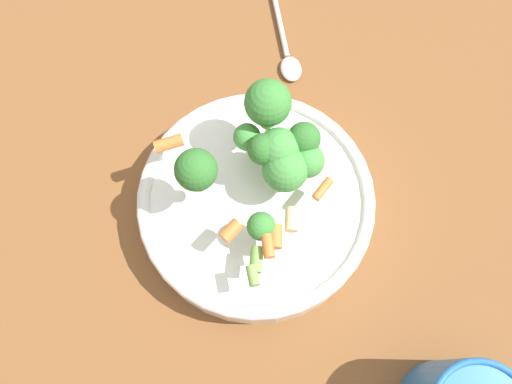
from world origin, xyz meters
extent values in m
plane|color=brown|center=(0.00, 0.00, 0.00)|extent=(3.00, 3.00, 0.00)
cylinder|color=white|center=(0.00, 0.00, 0.02)|extent=(0.25, 0.25, 0.04)
torus|color=white|center=(0.00, 0.00, 0.04)|extent=(0.25, 0.25, 0.01)
cylinder|color=#8CB766|center=(0.02, -0.02, 0.06)|extent=(0.02, 0.02, 0.02)
sphere|color=#479342|center=(0.02, -0.02, 0.09)|extent=(0.05, 0.05, 0.05)
cylinder|color=#8CB766|center=(0.05, -0.04, 0.07)|extent=(0.01, 0.01, 0.02)
sphere|color=#33722D|center=(0.05, -0.04, 0.10)|extent=(0.03, 0.03, 0.03)
cylinder|color=#8CB766|center=(0.04, -0.01, 0.07)|extent=(0.01, 0.01, 0.02)
sphere|color=#479342|center=(0.04, -0.01, 0.09)|extent=(0.04, 0.04, 0.04)
cylinder|color=#8CB766|center=(0.04, 0.02, 0.07)|extent=(0.01, 0.01, 0.01)
sphere|color=#479342|center=(0.04, 0.02, 0.09)|extent=(0.03, 0.03, 0.03)
cylinder|color=#8CB766|center=(-0.01, 0.05, 0.09)|extent=(0.01, 0.01, 0.02)
sphere|color=#33722D|center=(-0.01, 0.05, 0.11)|extent=(0.04, 0.04, 0.04)
cylinder|color=#8CB766|center=(-0.04, -0.01, 0.06)|extent=(0.01, 0.01, 0.01)
sphere|color=#3D8438|center=(-0.04, -0.01, 0.08)|extent=(0.03, 0.03, 0.03)
cylinder|color=#8CB766|center=(0.03, -0.04, 0.06)|extent=(0.01, 0.01, 0.02)
sphere|color=#479342|center=(0.03, -0.04, 0.08)|extent=(0.03, 0.03, 0.03)
cylinder|color=#8CB766|center=(0.03, 0.00, 0.08)|extent=(0.01, 0.01, 0.02)
sphere|color=#33722D|center=(0.03, 0.00, 0.10)|extent=(0.03, 0.03, 0.03)
cylinder|color=#8CB766|center=(0.07, 0.01, 0.09)|extent=(0.02, 0.02, 0.02)
sphere|color=#3D8438|center=(0.07, 0.01, 0.12)|extent=(0.05, 0.05, 0.05)
cylinder|color=orange|center=(-0.05, 0.01, 0.08)|extent=(0.02, 0.02, 0.01)
cylinder|color=orange|center=(-0.06, -0.03, 0.08)|extent=(0.02, 0.02, 0.01)
cylinder|color=#729E4C|center=(0.06, -0.01, 0.07)|extent=(0.02, 0.02, 0.01)
cylinder|color=beige|center=(-0.02, -0.04, 0.07)|extent=(0.03, 0.02, 0.01)
cylinder|color=orange|center=(0.01, -0.06, 0.08)|extent=(0.03, 0.02, 0.01)
cylinder|color=#729E4C|center=(-0.07, -0.02, 0.07)|extent=(0.03, 0.02, 0.01)
cylinder|color=#729E4C|center=(-0.09, -0.02, 0.08)|extent=(0.02, 0.02, 0.01)
cylinder|color=orange|center=(0.03, -0.02, 0.07)|extent=(0.03, 0.02, 0.01)
cylinder|color=orange|center=(0.02, 0.09, 0.08)|extent=(0.03, 0.03, 0.01)
cylinder|color=orange|center=(-0.05, -0.03, 0.08)|extent=(0.02, 0.02, 0.01)
cylinder|color=beige|center=(0.06, -0.03, 0.07)|extent=(0.02, 0.02, 0.01)
cylinder|color=silver|center=(0.26, 0.03, 0.01)|extent=(0.11, 0.05, 0.01)
ellipsoid|color=silver|center=(0.19, 0.00, 0.01)|extent=(0.04, 0.04, 0.01)
camera|label=1|loc=(-0.17, -0.04, 0.53)|focal=35.00mm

